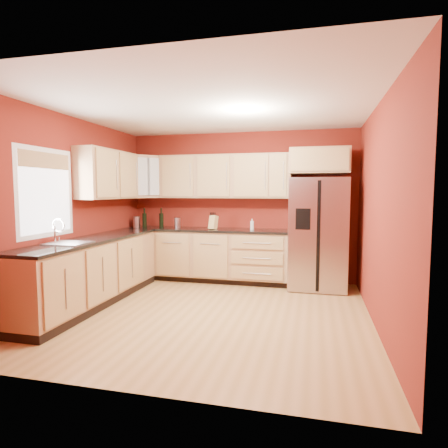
{
  "coord_description": "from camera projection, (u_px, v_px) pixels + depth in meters",
  "views": [
    {
      "loc": [
        1.29,
        -4.53,
        1.57
      ],
      "look_at": [
        -0.03,
        0.9,
        1.08
      ],
      "focal_mm": 30.0,
      "sensor_mm": 36.0,
      "label": 1
    }
  ],
  "objects": [
    {
      "name": "sink_faucet",
      "position": [
        68.0,
        231.0,
        4.65
      ],
      "size": [
        0.5,
        0.42,
        0.3
      ],
      "primitive_type": null,
      "color": "silver",
      "rests_on": "countertop_left"
    },
    {
      "name": "canister_left",
      "position": [
        177.0,
        223.0,
        6.63
      ],
      "size": [
        0.11,
        0.11,
        0.18
      ],
      "primitive_type": "cylinder",
      "rotation": [
        0.0,
        0.0,
        -0.02
      ],
      "color": "#AFAFB4",
      "rests_on": "countertop_back"
    },
    {
      "name": "wall_front",
      "position": [
        136.0,
        227.0,
        2.78
      ],
      "size": [
        4.0,
        0.04,
        2.6
      ],
      "primitive_type": "cube",
      "color": "maroon",
      "rests_on": "floor"
    },
    {
      "name": "over_fridge_cabinet",
      "position": [
        319.0,
        161.0,
        5.98
      ],
      "size": [
        0.92,
        0.6,
        0.4
      ],
      "primitive_type": "cube",
      "color": "#A0754E",
      "rests_on": "wall_back"
    },
    {
      "name": "canister_right",
      "position": [
        137.0,
        222.0,
        6.75
      ],
      "size": [
        0.15,
        0.15,
        0.2
      ],
      "primitive_type": "cylinder",
      "rotation": [
        0.0,
        0.0,
        0.33
      ],
      "color": "#AFAFB4",
      "rests_on": "countertop_back"
    },
    {
      "name": "ceiling",
      "position": [
        209.0,
        107.0,
        4.6
      ],
      "size": [
        4.0,
        4.0,
        0.0
      ],
      "primitive_type": "plane",
      "color": "silver",
      "rests_on": "wall_back"
    },
    {
      "name": "upper_cabinets_back",
      "position": [
        224.0,
        176.0,
        6.51
      ],
      "size": [
        2.3,
        0.33,
        0.75
      ],
      "primitive_type": "cube",
      "color": "#A0754E",
      "rests_on": "wall_back"
    },
    {
      "name": "countertop_back",
      "position": [
        206.0,
        230.0,
        6.52
      ],
      "size": [
        2.9,
        0.62,
        0.04
      ],
      "primitive_type": "cube",
      "color": "black",
      "rests_on": "base_cabinets_back"
    },
    {
      "name": "base_cabinets_left",
      "position": [
        92.0,
        273.0,
        5.19
      ],
      "size": [
        0.6,
        2.8,
        0.88
      ],
      "primitive_type": "cube",
      "color": "#A0754E",
      "rests_on": "floor"
    },
    {
      "name": "wall_back",
      "position": [
        240.0,
        206.0,
        6.65
      ],
      "size": [
        4.0,
        0.04,
        2.6
      ],
      "primitive_type": "cube",
      "color": "maroon",
      "rests_on": "floor"
    },
    {
      "name": "wall_right",
      "position": [
        378.0,
        215.0,
        4.25
      ],
      "size": [
        0.04,
        4.0,
        2.6
      ],
      "primitive_type": "cube",
      "color": "maroon",
      "rests_on": "floor"
    },
    {
      "name": "knife_block",
      "position": [
        213.0,
        222.0,
        6.41
      ],
      "size": [
        0.15,
        0.14,
        0.23
      ],
      "primitive_type": "cube",
      "rotation": [
        0.0,
        0.0,
        -0.38
      ],
      "color": "tan",
      "rests_on": "countertop_back"
    },
    {
      "name": "corner_upper_cabinet",
      "position": [
        145.0,
        177.0,
        6.68
      ],
      "size": [
        0.67,
        0.67,
        0.75
      ],
      "primitive_type": "cube",
      "rotation": [
        0.0,
        0.0,
        0.79
      ],
      "color": "#A0754E",
      "rests_on": "wall_back"
    },
    {
      "name": "base_cabinets_back",
      "position": [
        206.0,
        256.0,
        6.57
      ],
      "size": [
        2.9,
        0.6,
        0.88
      ],
      "primitive_type": "cube",
      "color": "#A0754E",
      "rests_on": "floor"
    },
    {
      "name": "wine_bottle_b",
      "position": [
        161.0,
        218.0,
        6.74
      ],
      "size": [
        0.09,
        0.09,
        0.35
      ],
      "primitive_type": null,
      "rotation": [
        0.0,
        0.0,
        0.23
      ],
      "color": "black",
      "rests_on": "countertop_back"
    },
    {
      "name": "refrigerator",
      "position": [
        318.0,
        234.0,
        6.01
      ],
      "size": [
        0.9,
        0.75,
        1.78
      ],
      "primitive_type": "cube",
      "color": "#AFAFB4",
      "rests_on": "floor"
    },
    {
      "name": "window",
      "position": [
        46.0,
        193.0,
        4.68
      ],
      "size": [
        0.03,
        0.9,
        1.0
      ],
      "primitive_type": "cube",
      "color": "white",
      "rests_on": "wall_left"
    },
    {
      "name": "wine_bottle_a",
      "position": [
        144.0,
        218.0,
        6.75
      ],
      "size": [
        0.09,
        0.09,
        0.35
      ],
      "primitive_type": null,
      "rotation": [
        0.0,
        0.0,
        -0.24
      ],
      "color": "black",
      "rests_on": "countertop_back"
    },
    {
      "name": "countertop_left",
      "position": [
        91.0,
        240.0,
        5.15
      ],
      "size": [
        0.62,
        2.8,
        0.04
      ],
      "primitive_type": "cube",
      "color": "black",
      "rests_on": "base_cabinets_left"
    },
    {
      "name": "floor",
      "position": [
        210.0,
        313.0,
        4.83
      ],
      "size": [
        4.0,
        4.0,
        0.0
      ],
      "primitive_type": "plane",
      "color": "#AE8143",
      "rests_on": "ground"
    },
    {
      "name": "upper_cabinets_left",
      "position": [
        108.0,
        175.0,
        5.8
      ],
      "size": [
        0.33,
        1.35,
        0.75
      ],
      "primitive_type": "cube",
      "color": "#A0754E",
      "rests_on": "wall_left"
    },
    {
      "name": "wall_left",
      "position": [
        71.0,
        211.0,
        5.19
      ],
      "size": [
        0.04,
        4.0,
        2.6
      ],
      "primitive_type": "cube",
      "color": "maroon",
      "rests_on": "floor"
    },
    {
      "name": "soap_dispenser",
      "position": [
        252.0,
        224.0,
        6.33
      ],
      "size": [
        0.08,
        0.08,
        0.18
      ],
      "primitive_type": "cylinder",
      "rotation": [
        0.0,
        0.0,
        -0.3
      ],
      "color": "silver",
      "rests_on": "countertop_back"
    }
  ]
}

